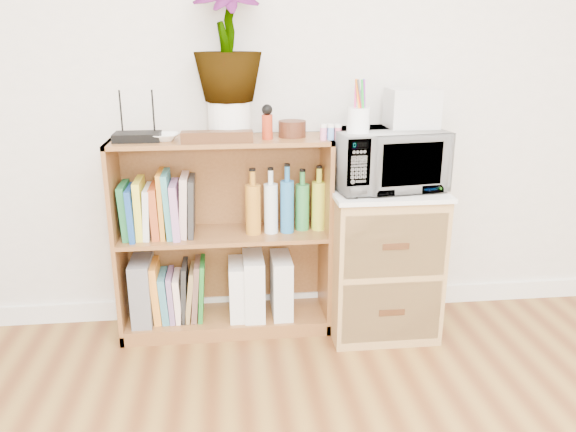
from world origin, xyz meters
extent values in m
cube|color=white|center=(0.00, 2.24, 0.05)|extent=(4.00, 0.02, 0.10)
cube|color=brown|center=(-0.35, 2.10, 0.47)|extent=(1.00, 0.30, 0.95)
cube|color=#9E7542|center=(0.40, 2.02, 0.35)|extent=(0.50, 0.45, 0.70)
imported|color=white|center=(0.40, 2.02, 0.86)|extent=(0.53, 0.39, 0.27)
cylinder|color=white|center=(0.25, 1.95, 1.04)|extent=(0.10, 0.10, 0.11)
cube|color=silver|center=(0.52, 2.08, 1.08)|extent=(0.22, 0.18, 0.18)
cube|color=black|center=(-0.71, 2.08, 0.97)|extent=(0.20, 0.14, 0.04)
imported|color=white|center=(-0.60, 2.07, 0.97)|extent=(0.13, 0.13, 0.03)
cylinder|color=white|center=(-0.31, 2.12, 1.03)|extent=(0.19, 0.19, 0.16)
imported|color=#2F7734|center=(-0.31, 2.12, 1.38)|extent=(0.30, 0.30, 0.53)
cube|color=#341D0E|center=(-0.36, 2.00, 0.97)|extent=(0.31, 0.08, 0.05)
cylinder|color=#A72E14|center=(-0.14, 2.06, 1.00)|extent=(0.05, 0.05, 0.11)
cylinder|color=#3C1E10|center=(-0.02, 2.11, 0.99)|extent=(0.13, 0.13, 0.07)
cube|color=pink|center=(0.14, 2.01, 0.98)|extent=(0.10, 0.04, 0.05)
cube|color=slate|center=(-0.75, 2.10, 0.23)|extent=(0.09, 0.25, 0.31)
cube|color=white|center=(-0.29, 2.09, 0.21)|extent=(0.09, 0.22, 0.28)
cube|color=silver|center=(-0.21, 2.09, 0.22)|extent=(0.10, 0.25, 0.31)
cube|color=silver|center=(-0.08, 2.09, 0.22)|extent=(0.09, 0.24, 0.30)
cube|color=#1C6B38|center=(-0.79, 2.10, 0.63)|extent=(0.04, 0.20, 0.25)
cube|color=navy|center=(-0.76, 2.10, 0.62)|extent=(0.03, 0.20, 0.24)
cube|color=yellow|center=(-0.73, 2.10, 0.63)|extent=(0.03, 0.20, 0.27)
cube|color=silver|center=(-0.69, 2.10, 0.62)|extent=(0.04, 0.20, 0.24)
cube|color=#B3481E|center=(-0.66, 2.10, 0.62)|extent=(0.04, 0.20, 0.24)
cube|color=orange|center=(-0.63, 2.10, 0.65)|extent=(0.03, 0.20, 0.31)
cube|color=teal|center=(-0.60, 2.10, 0.65)|extent=(0.04, 0.20, 0.30)
cube|color=#A972AC|center=(-0.57, 2.10, 0.63)|extent=(0.04, 0.20, 0.26)
cube|color=beige|center=(-0.53, 2.10, 0.64)|extent=(0.05, 0.20, 0.28)
cube|color=#282828|center=(-0.50, 2.10, 0.64)|extent=(0.04, 0.20, 0.27)
cylinder|color=#BB7823|center=(-0.21, 2.10, 0.65)|extent=(0.07, 0.07, 0.30)
cylinder|color=white|center=(-0.13, 2.10, 0.65)|extent=(0.06, 0.06, 0.30)
cylinder|color=#256FB0|center=(-0.05, 2.10, 0.66)|extent=(0.06, 0.06, 0.32)
cylinder|color=#308540|center=(0.03, 2.10, 0.64)|extent=(0.07, 0.07, 0.29)
cylinder|color=gold|center=(0.11, 2.10, 0.65)|extent=(0.07, 0.07, 0.30)
cylinder|color=#AFBCC3|center=(0.19, 2.10, 0.65)|extent=(0.06, 0.06, 0.30)
cube|color=orange|center=(-0.68, 2.10, 0.21)|extent=(0.05, 0.19, 0.29)
cube|color=teal|center=(-0.65, 2.10, 0.19)|extent=(0.05, 0.19, 0.23)
cube|color=slate|center=(-0.61, 2.10, 0.19)|extent=(0.03, 0.19, 0.24)
cube|color=#FAD5C2|center=(-0.58, 2.10, 0.18)|extent=(0.04, 0.19, 0.22)
cube|color=black|center=(-0.55, 2.10, 0.21)|extent=(0.04, 0.19, 0.28)
cube|color=olive|center=(-0.52, 2.10, 0.20)|extent=(0.06, 0.19, 0.26)
cube|color=brown|center=(-0.49, 2.10, 0.21)|extent=(0.05, 0.19, 0.29)
cube|color=#1D6D23|center=(-0.47, 2.10, 0.22)|extent=(0.04, 0.19, 0.29)
camera|label=1|loc=(-0.33, -0.43, 1.38)|focal=35.00mm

